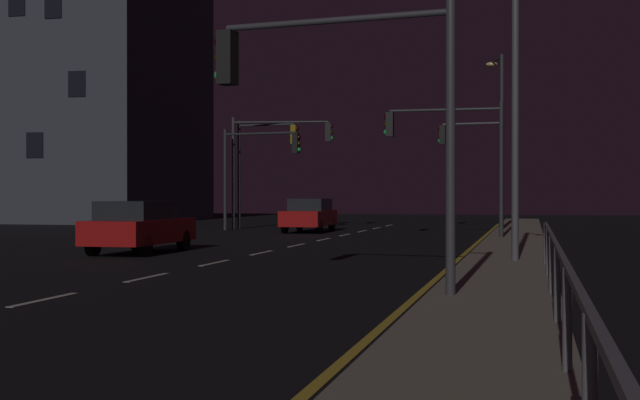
# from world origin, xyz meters

# --- Properties ---
(ground_plane) EXTENTS (112.00, 112.00, 0.00)m
(ground_plane) POSITION_xyz_m (0.00, 17.50, 0.00)
(ground_plane) COLOR black
(ground_plane) RESTS_ON ground
(sidewalk_right) EXTENTS (2.14, 77.00, 0.14)m
(sidewalk_right) POSITION_xyz_m (7.29, 17.50, 0.07)
(sidewalk_right) COLOR gray
(sidewalk_right) RESTS_ON ground
(lane_markings_center) EXTENTS (0.14, 50.00, 0.01)m
(lane_markings_center) POSITION_xyz_m (0.00, 21.00, 0.01)
(lane_markings_center) COLOR silver
(lane_markings_center) RESTS_ON ground
(lane_edge_line) EXTENTS (0.14, 53.00, 0.01)m
(lane_edge_line) POSITION_xyz_m (5.97, 22.50, 0.01)
(lane_edge_line) COLOR gold
(lane_edge_line) RESTS_ON ground
(car) EXTENTS (1.84, 4.41, 1.57)m
(car) POSITION_xyz_m (-3.50, 19.92, 0.82)
(car) COLOR #B71414
(car) RESTS_ON ground
(car_oncoming) EXTENTS (1.91, 4.44, 1.57)m
(car_oncoming) POSITION_xyz_m (-2.21, 35.30, 0.82)
(car_oncoming) COLOR #B71414
(car_oncoming) RESTS_ON ground
(traffic_light_overhead_east) EXTENTS (3.28, 0.59, 5.41)m
(traffic_light_overhead_east) POSITION_xyz_m (5.12, 39.77, 3.91)
(traffic_light_overhead_east) COLOR #2D3033
(traffic_light_overhead_east) RESTS_ON sidewalk_right
(traffic_light_far_center) EXTENTS (4.11, 0.77, 4.99)m
(traffic_light_far_center) POSITION_xyz_m (-5.05, 36.40, 3.54)
(traffic_light_far_center) COLOR #2D3033
(traffic_light_far_center) RESTS_ON ground
(traffic_light_far_left) EXTENTS (4.31, 0.74, 4.82)m
(traffic_light_far_left) POSITION_xyz_m (4.68, 10.39, 3.57)
(traffic_light_far_left) COLOR #38383D
(traffic_light_far_left) RESTS_ON sidewalk_right
(traffic_light_near_left) EXTENTS (5.11, 0.98, 5.67)m
(traffic_light_near_left) POSITION_xyz_m (-4.64, 38.00, 4.05)
(traffic_light_near_left) COLOR #38383D
(traffic_light_near_left) RESTS_ON ground
(traffic_light_mid_right) EXTENTS (4.59, 0.34, 5.13)m
(traffic_light_mid_right) POSITION_xyz_m (4.76, 29.52, 3.80)
(traffic_light_mid_right) COLOR #2D3033
(traffic_light_mid_right) RESTS_ON sidewalk_right
(traffic_light_near_right) EXTENTS (3.40, 0.70, 5.56)m
(traffic_light_near_right) POSITION_xyz_m (-5.35, 38.22, 3.88)
(traffic_light_near_right) COLOR #2D3033
(traffic_light_near_right) RESTS_ON ground
(street_lamp_far_end) EXTENTS (0.91, 1.71, 7.14)m
(street_lamp_far_end) POSITION_xyz_m (7.60, 17.62, 4.43)
(street_lamp_far_end) COLOR #4C4C51
(street_lamp_far_end) RESTS_ON sidewalk_right
(street_lamp_median) EXTENTS (0.90, 1.66, 8.19)m
(street_lamp_median) POSITION_xyz_m (6.44, 37.74, 4.98)
(street_lamp_median) COLOR #2D3033
(street_lamp_median) RESTS_ON sidewalk_right
(barrier_fence) EXTENTS (0.09, 19.04, 0.98)m
(barrier_fence) POSITION_xyz_m (8.21, 7.48, 0.88)
(barrier_fence) COLOR #59595E
(barrier_fence) RESTS_ON sidewalk_right
(building_distant) EXTENTS (14.11, 13.92, 21.14)m
(building_distant) POSITION_xyz_m (-21.64, 48.45, 10.57)
(building_distant) COLOR #3D424C
(building_distant) RESTS_ON ground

